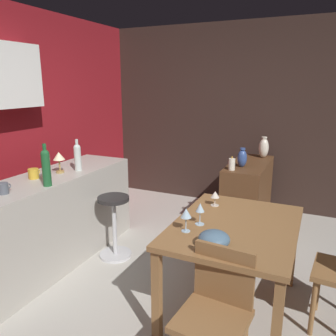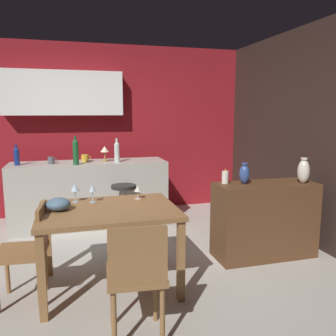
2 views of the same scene
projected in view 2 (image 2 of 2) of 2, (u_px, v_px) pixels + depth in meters
ground_plane at (99, 266)px, 3.64m from camera, size 9.00×9.00×0.00m
wall_kitchen_back at (81, 123)px, 5.37m from camera, size 5.20×0.33×2.60m
wall_side_right at (300, 134)px, 4.40m from camera, size 0.10×4.40×2.60m
dining_table at (109, 218)px, 3.10m from camera, size 1.20×0.90×0.74m
kitchen_counter at (90, 194)px, 4.87m from camera, size 2.10×0.60×0.90m
sideboard_cabinet at (264, 220)px, 3.83m from camera, size 1.10×0.44×0.82m
chair_near_window at (29, 248)px, 2.90m from camera, size 0.43×0.43×0.83m
chair_by_doorway at (137, 275)px, 2.36m from camera, size 0.43×0.43×0.87m
bar_stool at (124, 208)px, 4.50m from camera, size 0.34×0.34×0.66m
wine_glass_left at (92, 189)px, 3.27m from camera, size 0.07×0.07×0.17m
wine_glass_right at (75, 188)px, 3.27m from camera, size 0.08×0.08×0.18m
wine_glass_center at (138, 189)px, 3.40m from camera, size 0.08×0.08×0.13m
fruit_bowl at (58, 204)px, 3.01m from camera, size 0.21×0.21×0.11m
wine_bottle_cobalt at (17, 156)px, 4.48m from camera, size 0.07×0.07×0.27m
wine_bottle_green at (76, 151)px, 4.51m from camera, size 0.07×0.07×0.38m
wine_bottle_clear at (117, 151)px, 4.76m from camera, size 0.07×0.07×0.33m
cup_mustard at (85, 158)px, 4.84m from camera, size 0.13×0.10×0.09m
cup_slate at (51, 161)px, 4.61m from camera, size 0.12×0.08×0.09m
counter_lamp at (105, 150)px, 4.82m from camera, size 0.12×0.12×0.21m
pillar_candle_tall at (225, 177)px, 3.75m from camera, size 0.07×0.07×0.16m
vase_ceramic_blue at (244, 174)px, 3.72m from camera, size 0.11×0.11×0.23m
vase_ceramic_ivory at (303, 171)px, 3.75m from camera, size 0.13×0.13×0.28m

